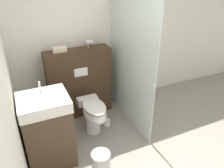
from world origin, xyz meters
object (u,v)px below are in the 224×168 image
(sink_vanity, at_px, (48,130))
(waste_bin, at_px, (101,163))
(toilet, at_px, (93,114))
(hair_drier, at_px, (90,42))

(sink_vanity, xyz_separation_m, waste_bin, (0.53, -0.47, -0.34))
(sink_vanity, distance_m, waste_bin, 0.79)
(toilet, height_order, sink_vanity, sink_vanity)
(sink_vanity, relative_size, waste_bin, 3.67)
(toilet, relative_size, waste_bin, 2.16)
(hair_drier, relative_size, waste_bin, 0.50)
(sink_vanity, height_order, hair_drier, hair_drier)
(toilet, distance_m, hair_drier, 1.16)
(sink_vanity, bearing_deg, waste_bin, -41.86)
(toilet, distance_m, sink_vanity, 0.79)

